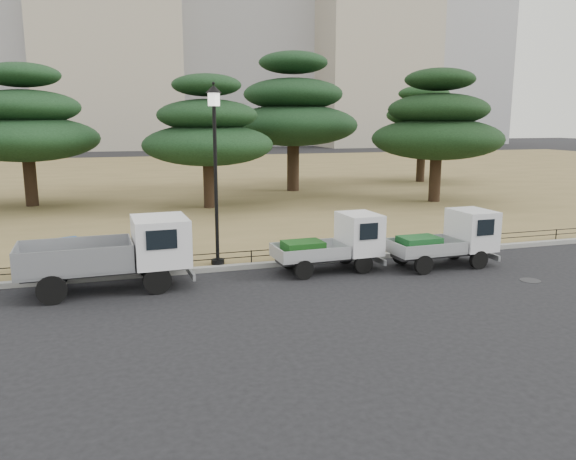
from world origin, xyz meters
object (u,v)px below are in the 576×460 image
object	(u,v)px
truck_kei_front	(336,243)
tarp_pile	(58,259)
truck_kei_rear	(449,239)
truck_large	(117,251)
street_lamp	(215,145)

from	to	relation	value
truck_kei_front	tarp_pile	xyz separation A→B (m)	(-8.24, 1.74, -0.32)
truck_kei_rear	tarp_pile	size ratio (longest dim) A/B	1.87
tarp_pile	truck_kei_front	bearing A→B (deg)	-11.91
truck_large	tarp_pile	bearing A→B (deg)	130.44
truck_large	street_lamp	world-z (taller)	street_lamp
truck_large	truck_kei_rear	xyz separation A→B (m)	(10.27, -0.48, -0.20)
truck_large	truck_kei_front	distance (m)	6.56
truck_large	tarp_pile	distance (m)	2.54
truck_kei_front	street_lamp	distance (m)	4.80
truck_large	truck_kei_rear	world-z (taller)	truck_large
truck_kei_front	street_lamp	xyz separation A→B (m)	(-3.50, 1.30, 3.02)
truck_large	truck_kei_front	size ratio (longest dim) A/B	1.35
truck_kei_rear	truck_large	bearing A→B (deg)	175.75
truck_kei_front	street_lamp	world-z (taller)	street_lamp
truck_kei_rear	street_lamp	distance (m)	8.03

